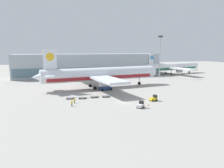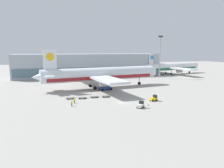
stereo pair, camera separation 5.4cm
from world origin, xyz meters
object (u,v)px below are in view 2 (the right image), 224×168
object	(u,v)px
baggage_dolly_lead	(70,98)
baggage_dolly_second	(82,98)
ground_crew_far	(72,103)
airplane_distant	(172,67)
baggage_tug_foreground	(154,98)
airplane_main	(100,75)
baggage_dolly_third	(94,97)
traffic_cone_near	(148,104)
scissor_lift_loader	(106,85)
baggage_dolly_trail	(106,96)
light_mast	(160,54)
ground_crew_near	(74,100)
baggage_tug_mid	(141,105)

from	to	relation	value
baggage_dolly_lead	baggage_dolly_second	distance (m)	4.14
baggage_dolly_second	ground_crew_far	world-z (taller)	ground_crew_far
airplane_distant	baggage_tug_foreground	distance (m)	84.31
airplane_main	baggage_dolly_third	distance (m)	21.11
ground_crew_far	baggage_dolly_third	bearing A→B (deg)	-163.35
airplane_main	traffic_cone_near	distance (m)	35.76
scissor_lift_loader	ground_crew_far	bearing A→B (deg)	-133.89
baggage_dolly_trail	light_mast	bearing A→B (deg)	43.46
airplane_main	baggage_dolly_third	world-z (taller)	airplane_main
airplane_distant	traffic_cone_near	distance (m)	90.91
airplane_distant	ground_crew_near	world-z (taller)	airplane_distant
ground_crew_far	baggage_tug_foreground	bearing A→B (deg)	147.75
airplane_main	scissor_lift_loader	bearing A→B (deg)	-87.27
baggage_dolly_third	ground_crew_near	bearing A→B (deg)	-141.74
baggage_tug_foreground	ground_crew_near	distance (m)	25.93
scissor_lift_loader	baggage_tug_mid	world-z (taller)	scissor_lift_loader
baggage_tug_mid	baggage_dolly_second	xyz separation A→B (m)	(-14.48, 16.66, -0.49)
airplane_main	scissor_lift_loader	size ratio (longest dim) A/B	10.35
baggage_dolly_second	baggage_dolly_trail	bearing A→B (deg)	0.42
baggage_dolly_third	light_mast	bearing A→B (deg)	40.73
light_mast	traffic_cone_near	world-z (taller)	light_mast
baggage_dolly_trail	baggage_dolly_lead	bearing A→B (deg)	176.86
baggage_dolly_trail	traffic_cone_near	bearing A→B (deg)	-58.58
baggage_dolly_second	baggage_tug_foreground	bearing A→B (deg)	-24.66
airplane_distant	baggage_tug_foreground	world-z (taller)	airplane_distant
baggage_dolly_second	baggage_dolly_third	size ratio (longest dim) A/B	1.00
scissor_lift_loader	baggage_tug_mid	xyz separation A→B (m)	(2.50, -30.54, -1.24)
light_mast	baggage_tug_foreground	bearing A→B (deg)	-120.29
traffic_cone_near	baggage_dolly_second	bearing A→B (deg)	140.15
traffic_cone_near	ground_crew_far	bearing A→B (deg)	165.73
baggage_tug_mid	baggage_dolly_third	world-z (taller)	baggage_tug_mid
baggage_dolly_lead	ground_crew_far	world-z (taller)	ground_crew_far
baggage_dolly_trail	ground_crew_far	size ratio (longest dim) A/B	2.07
baggage_tug_mid	baggage_dolly_lead	distance (m)	25.43
ground_crew_near	baggage_dolly_trail	bearing A→B (deg)	13.69
airplane_main	airplane_distant	size ratio (longest dim) A/B	1.20
baggage_tug_mid	baggage_dolly_second	size ratio (longest dim) A/B	0.74
airplane_main	baggage_dolly_lead	world-z (taller)	airplane_main
baggage_dolly_third	traffic_cone_near	distance (m)	20.47
airplane_main	baggage_tug_foreground	world-z (taller)	airplane_main
baggage_dolly_second	baggage_dolly_third	bearing A→B (deg)	5.63
baggage_tug_mid	traffic_cone_near	distance (m)	3.82
baggage_tug_mid	baggage_dolly_lead	world-z (taller)	baggage_tug_mid
baggage_tug_mid	ground_crew_far	xyz separation A→B (m)	(-19.10, 7.49, 0.18)
baggage_dolly_trail	ground_crew_far	bearing A→B (deg)	-145.06
ground_crew_far	airplane_main	bearing A→B (deg)	-148.79
baggage_tug_mid	baggage_dolly_third	size ratio (longest dim) A/B	0.74
light_mast	baggage_tug_foreground	distance (m)	63.58
light_mast	ground_crew_far	bearing A→B (deg)	-137.69
baggage_dolly_second	scissor_lift_loader	bearing A→B (deg)	48.61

